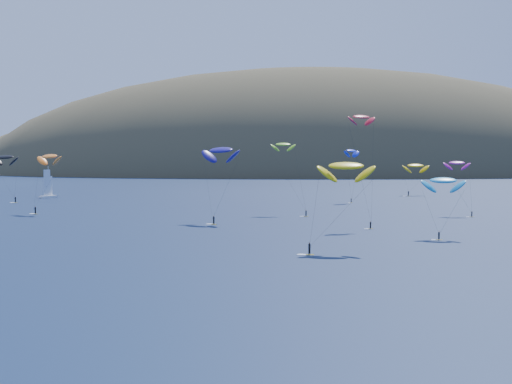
% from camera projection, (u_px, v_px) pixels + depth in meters
% --- Properties ---
extents(ground, '(2800.00, 2800.00, 0.00)m').
position_uv_depth(ground, '(351.00, 320.00, 73.59)').
color(ground, black).
rests_on(ground, ground).
extents(island, '(730.00, 300.00, 210.00)m').
position_uv_depth(island, '(332.00, 185.00, 634.13)').
color(island, '#3D3526').
rests_on(island, ground).
extents(sailboat, '(10.49, 9.96, 12.54)m').
position_uv_depth(sailboat, '(48.00, 195.00, 277.93)').
color(sailboat, white).
rests_on(sailboat, ground).
extents(kitesurfer_1, '(9.68, 9.37, 18.97)m').
position_uv_depth(kitesurfer_1, '(49.00, 156.00, 207.01)').
color(kitesurfer_1, gold).
rests_on(kitesurfer_1, ground).
extents(kitesurfer_2, '(12.63, 10.32, 17.80)m').
position_uv_depth(kitesurfer_2, '(346.00, 166.00, 127.70)').
color(kitesurfer_2, gold).
rests_on(kitesurfer_2, ground).
extents(kitesurfer_3, '(10.44, 13.49, 21.85)m').
position_uv_depth(kitesurfer_3, '(283.00, 145.00, 206.17)').
color(kitesurfer_3, gold).
rests_on(kitesurfer_3, ground).
extents(kitesurfer_4, '(7.85, 9.78, 20.52)m').
position_uv_depth(kitesurfer_4, '(351.00, 151.00, 254.41)').
color(kitesurfer_4, gold).
rests_on(kitesurfer_4, ground).
extents(kitesurfer_5, '(9.05, 8.31, 14.11)m').
position_uv_depth(kitesurfer_5, '(443.00, 180.00, 146.85)').
color(kitesurfer_5, gold).
rests_on(kitesurfer_5, ground).
extents(kitesurfer_6, '(7.48, 10.65, 16.63)m').
position_uv_depth(kitesurfer_6, '(457.00, 163.00, 201.13)').
color(kitesurfer_6, gold).
rests_on(kitesurfer_6, ground).
extents(kitesurfer_9, '(7.50, 10.19, 27.90)m').
position_uv_depth(kitesurfer_9, '(361.00, 117.00, 168.88)').
color(kitesurfer_9, gold).
rests_on(kitesurfer_9, ground).
extents(kitesurfer_10, '(11.74, 14.19, 21.17)m').
position_uv_depth(kitesurfer_10, '(221.00, 150.00, 180.98)').
color(kitesurfer_10, gold).
rests_on(kitesurfer_10, ground).
extents(kitesurfer_11, '(10.99, 12.74, 15.30)m').
position_uv_depth(kitesurfer_11, '(416.00, 166.00, 297.92)').
color(kitesurfer_11, gold).
rests_on(kitesurfer_11, ground).
extents(kitesurfer_12, '(10.71, 7.07, 18.83)m').
position_uv_depth(kitesurfer_12, '(6.00, 157.00, 252.26)').
color(kitesurfer_12, gold).
rests_on(kitesurfer_12, ground).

